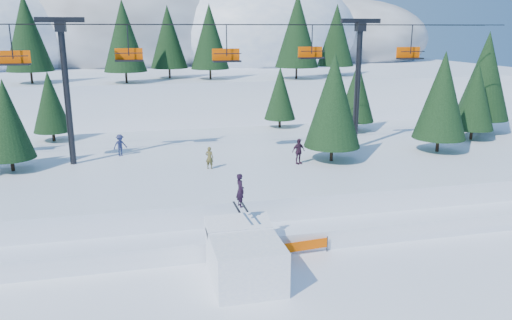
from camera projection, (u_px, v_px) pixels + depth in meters
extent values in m
plane|color=white|center=(248.00, 310.00, 21.98)|extent=(160.00, 160.00, 0.00)
cube|color=white|center=(198.00, 172.00, 38.60)|extent=(70.00, 22.00, 2.50)
cube|color=white|center=(218.00, 230.00, 29.37)|extent=(70.00, 6.00, 1.10)
cube|color=white|center=(162.00, 83.00, 85.19)|extent=(110.00, 60.00, 6.00)
ellipsoid|color=#605B59|center=(123.00, 22.00, 90.64)|extent=(44.00, 39.60, 26.40)
ellipsoid|color=white|center=(261.00, 32.00, 88.95)|extent=(34.00, 30.60, 19.72)
ellipsoid|color=#605B59|center=(351.00, 38.00, 99.39)|extent=(30.00, 27.00, 15.00)
cylinder|color=black|center=(126.00, 77.00, 56.91)|extent=(0.26, 0.26, 1.29)
cone|color=#1B3B1B|center=(124.00, 36.00, 55.73)|extent=(4.80, 4.80, 7.94)
cylinder|color=black|center=(210.00, 74.00, 61.23)|extent=(0.26, 0.26, 1.26)
cone|color=#1B3B1B|center=(210.00, 36.00, 60.08)|extent=(4.67, 4.67, 7.72)
cylinder|color=black|center=(296.00, 73.00, 61.64)|extent=(0.26, 0.26, 1.43)
cone|color=#1B3B1B|center=(297.00, 30.00, 60.33)|extent=(5.31, 5.31, 8.79)
cylinder|color=black|center=(32.00, 77.00, 56.49)|extent=(0.26, 0.26, 1.38)
cone|color=#1B3B1B|center=(27.00, 32.00, 55.23)|extent=(5.11, 5.11, 8.46)
cylinder|color=black|center=(335.00, 71.00, 65.77)|extent=(0.26, 0.26, 1.28)
cone|color=#1B3B1B|center=(336.00, 35.00, 64.60)|extent=(4.75, 4.75, 7.86)
cylinder|color=black|center=(170.00, 73.00, 62.64)|extent=(0.26, 0.26, 1.24)
cone|color=#1B3B1B|center=(168.00, 37.00, 61.52)|extent=(4.61, 4.61, 7.62)
cube|color=white|center=(245.00, 261.00, 24.17)|extent=(3.31, 4.09, 2.24)
cube|color=white|center=(238.00, 225.00, 25.52)|extent=(3.31, 1.43, 0.80)
imported|color=black|center=(240.00, 190.00, 24.91)|extent=(0.52, 0.69, 1.72)
cube|color=black|center=(236.00, 207.00, 25.09)|extent=(0.11, 1.65, 0.03)
cube|color=black|center=(244.00, 206.00, 25.18)|extent=(0.11, 1.65, 0.03)
cylinder|color=black|center=(67.00, 95.00, 34.99)|extent=(0.44, 0.44, 10.00)
cube|color=black|center=(60.00, 20.00, 33.69)|extent=(3.20, 0.35, 0.35)
cube|color=black|center=(60.00, 27.00, 33.81)|extent=(0.70, 0.70, 0.70)
cylinder|color=black|center=(357.00, 87.00, 39.91)|extent=(0.44, 0.44, 10.00)
cube|color=black|center=(361.00, 21.00, 38.61)|extent=(3.20, 0.35, 0.35)
cube|color=black|center=(360.00, 27.00, 38.72)|extent=(0.70, 0.70, 0.70)
cylinder|color=black|center=(223.00, 24.00, 35.10)|extent=(46.00, 0.06, 0.06)
cylinder|color=black|center=(218.00, 25.00, 37.35)|extent=(46.00, 0.06, 0.06)
cylinder|color=black|center=(11.00, 42.00, 32.26)|extent=(0.08, 0.08, 2.20)
cube|color=black|center=(14.00, 64.00, 32.63)|extent=(2.00, 0.75, 0.12)
cube|color=#EE4F00|center=(14.00, 57.00, 32.87)|extent=(2.00, 0.10, 0.85)
cylinder|color=black|center=(12.00, 56.00, 32.16)|extent=(2.00, 0.06, 0.06)
cylinder|color=black|center=(128.00, 40.00, 36.15)|extent=(0.08, 0.08, 2.20)
cube|color=black|center=(129.00, 61.00, 36.52)|extent=(2.00, 0.75, 0.12)
cube|color=#EE4F00|center=(129.00, 54.00, 36.77)|extent=(2.00, 0.10, 0.85)
cylinder|color=black|center=(129.00, 53.00, 36.05)|extent=(2.00, 0.06, 0.06)
cylinder|color=black|center=(227.00, 40.00, 35.43)|extent=(0.08, 0.08, 2.20)
cube|color=black|center=(227.00, 61.00, 35.80)|extent=(2.00, 0.75, 0.12)
cube|color=#EE4F00|center=(226.00, 55.00, 36.04)|extent=(2.00, 0.10, 0.85)
cylinder|color=black|center=(228.00, 54.00, 35.33)|extent=(2.00, 0.06, 0.06)
cylinder|color=black|center=(312.00, 39.00, 39.31)|extent=(0.08, 0.08, 2.20)
cube|color=black|center=(312.00, 58.00, 39.68)|extent=(2.00, 0.75, 0.12)
cube|color=#EE4F00|center=(310.00, 52.00, 39.92)|extent=(2.00, 0.10, 0.85)
cylinder|color=black|center=(313.00, 51.00, 39.21)|extent=(2.00, 0.06, 0.06)
cylinder|color=black|center=(412.00, 39.00, 38.68)|extent=(0.08, 0.08, 2.20)
cube|color=black|center=(410.00, 59.00, 39.05)|extent=(2.00, 0.75, 0.12)
cube|color=#EE4F00|center=(408.00, 52.00, 39.30)|extent=(2.00, 0.10, 0.85)
cylinder|color=black|center=(413.00, 52.00, 38.58)|extent=(2.00, 0.06, 0.06)
cylinder|color=black|center=(437.00, 145.00, 39.74)|extent=(0.26, 0.26, 1.11)
cone|color=#1B3B1B|center=(442.00, 95.00, 38.73)|extent=(4.11, 4.11, 6.80)
cylinder|color=black|center=(471.00, 134.00, 44.12)|extent=(0.26, 0.26, 0.95)
cone|color=#1B3B1B|center=(475.00, 96.00, 43.26)|extent=(3.52, 3.52, 5.82)
cylinder|color=black|center=(480.00, 125.00, 47.18)|extent=(0.26, 0.26, 1.31)
cone|color=#1B3B1B|center=(485.00, 76.00, 45.99)|extent=(4.85, 4.85, 8.02)
cylinder|color=black|center=(355.00, 126.00, 47.91)|extent=(0.26, 0.26, 0.93)
cone|color=#1B3B1B|center=(357.00, 92.00, 47.06)|extent=(3.44, 3.44, 5.69)
cylinder|color=black|center=(54.00, 136.00, 43.50)|extent=(0.26, 0.26, 0.85)
cone|color=#1B3B1B|center=(50.00, 102.00, 42.73)|extent=(3.16, 3.16, 5.22)
cylinder|color=black|center=(280.00, 123.00, 49.66)|extent=(0.26, 0.26, 0.83)
cone|color=#1B3B1B|center=(280.00, 93.00, 48.90)|extent=(3.10, 3.10, 5.13)
cylinder|color=black|center=(12.00, 164.00, 34.38)|extent=(0.26, 0.26, 0.89)
cone|color=#1B3B1B|center=(7.00, 119.00, 33.57)|extent=(3.30, 3.30, 5.45)
cylinder|color=black|center=(331.00, 153.00, 36.97)|extent=(0.26, 0.26, 1.11)
cone|color=#1B3B1B|center=(334.00, 100.00, 35.96)|extent=(4.13, 4.13, 6.83)
imported|color=#242950|center=(120.00, 145.00, 38.30)|extent=(1.25, 1.01, 1.69)
imported|color=brown|center=(209.00, 158.00, 34.78)|extent=(0.69, 0.61, 1.59)
imported|color=#1B2E31|center=(348.00, 127.00, 45.28)|extent=(0.64, 0.88, 1.65)
imported|color=#381D2F|center=(298.00, 151.00, 36.00)|extent=(1.19, 0.79, 1.87)
cylinder|color=black|center=(280.00, 251.00, 26.79)|extent=(0.06, 0.06, 0.90)
cylinder|color=black|center=(327.00, 244.00, 27.66)|extent=(0.06, 0.06, 0.90)
cube|color=#EE4F00|center=(304.00, 246.00, 27.20)|extent=(2.79, 0.30, 0.55)
cylinder|color=black|center=(326.00, 229.00, 29.72)|extent=(0.06, 0.06, 0.90)
cylinder|color=black|center=(373.00, 231.00, 29.47)|extent=(0.06, 0.06, 0.90)
cube|color=#EE4F00|center=(350.00, 228.00, 29.57)|extent=(2.67, 0.93, 0.55)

